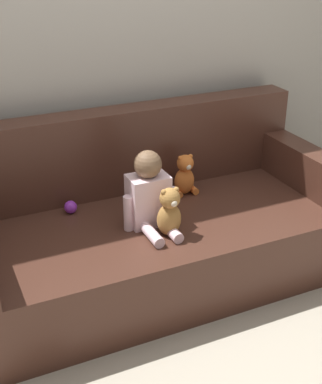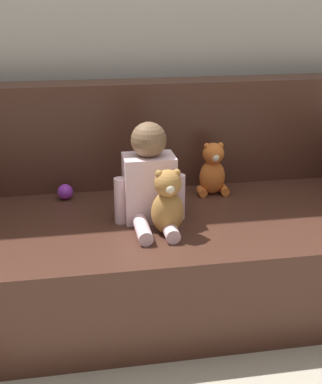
# 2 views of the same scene
# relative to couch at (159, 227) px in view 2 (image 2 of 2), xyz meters

# --- Properties ---
(ground_plane) EXTENTS (12.00, 12.00, 0.00)m
(ground_plane) POSITION_rel_couch_xyz_m (0.00, -0.07, -0.30)
(ground_plane) COLOR #B7AD99
(couch) EXTENTS (2.14, 0.98, 0.91)m
(couch) POSITION_rel_couch_xyz_m (0.00, 0.00, 0.00)
(couch) COLOR #47281E
(couch) RESTS_ON ground_plane
(person_baby) EXTENTS (0.30, 0.34, 0.42)m
(person_baby) POSITION_rel_couch_xyz_m (-0.06, -0.14, 0.27)
(person_baby) COLOR silver
(person_baby) RESTS_ON couch
(teddy_bear_brown) EXTENTS (0.13, 0.12, 0.27)m
(teddy_bear_brown) POSITION_rel_couch_xyz_m (-0.01, -0.28, 0.23)
(teddy_bear_brown) COLOR #AD7A3D
(teddy_bear_brown) RESTS_ON couch
(plush_toy_side) EXTENTS (0.15, 0.11, 0.25)m
(plush_toy_side) POSITION_rel_couch_xyz_m (0.28, 0.12, 0.22)
(plush_toy_side) COLOR orange
(plush_toy_side) RESTS_ON couch
(toy_ball) EXTENTS (0.07, 0.07, 0.07)m
(toy_ball) POSITION_rel_couch_xyz_m (-0.41, 0.16, 0.14)
(toy_ball) COLOR purple
(toy_ball) RESTS_ON couch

